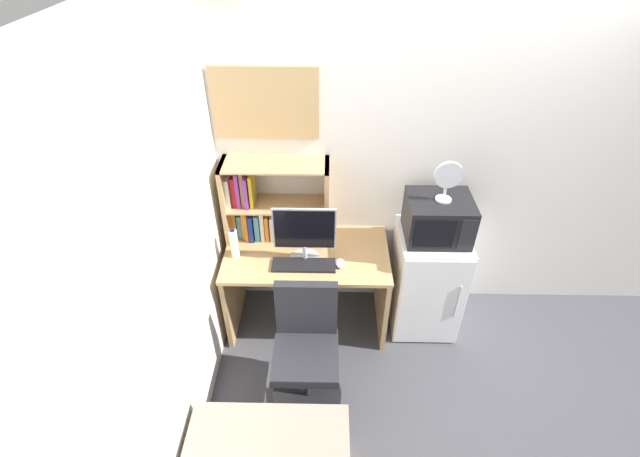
{
  "coord_description": "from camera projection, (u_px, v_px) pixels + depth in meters",
  "views": [
    {
      "loc": [
        -0.79,
        -2.88,
        2.88
      ],
      "look_at": [
        -0.84,
        -0.37,
        0.99
      ],
      "focal_mm": 25.08,
      "sensor_mm": 36.0,
      "label": 1
    }
  ],
  "objects": [
    {
      "name": "wall_left",
      "position": [
        139.0,
        337.0,
        1.98
      ],
      "size": [
        0.04,
        4.4,
        2.6
      ],
      "primitive_type": "cube",
      "color": "silver",
      "rests_on": "ground_plane"
    },
    {
      "name": "desk",
      "position": [
        307.0,
        275.0,
        3.45
      ],
      "size": [
        1.22,
        0.68,
        0.74
      ],
      "color": "tan",
      "rests_on": "ground_plane"
    },
    {
      "name": "hutch_bookshelf",
      "position": [
        262.0,
        203.0,
        3.32
      ],
      "size": [
        0.77,
        0.28,
        0.63
      ],
      "color": "tan",
      "rests_on": "desk"
    },
    {
      "name": "microwave",
      "position": [
        438.0,
        218.0,
        3.16
      ],
      "size": [
        0.45,
        0.39,
        0.31
      ],
      "color": "black",
      "rests_on": "mini_fridge"
    },
    {
      "name": "wall_corkboard",
      "position": [
        265.0,
        103.0,
        2.97
      ],
      "size": [
        0.72,
        0.02,
        0.49
      ],
      "primitive_type": "cube",
      "color": "tan"
    },
    {
      "name": "monitor",
      "position": [
        304.0,
        233.0,
        3.11
      ],
      "size": [
        0.44,
        0.22,
        0.44
      ],
      "color": "#B7B7BC",
      "rests_on": "desk"
    },
    {
      "name": "desk_fan",
      "position": [
        448.0,
        178.0,
        2.95
      ],
      "size": [
        0.19,
        0.11,
        0.3
      ],
      "color": "silver",
      "rests_on": "microwave"
    },
    {
      "name": "computer_mouse",
      "position": [
        340.0,
        263.0,
        3.19
      ],
      "size": [
        0.07,
        0.1,
        0.04
      ],
      "primitive_type": "ellipsoid",
      "color": "silver",
      "rests_on": "desk"
    },
    {
      "name": "wall_back",
      "position": [
        491.0,
        164.0,
        3.25
      ],
      "size": [
        6.4,
        0.04,
        2.6
      ],
      "primitive_type": "cube",
      "color": "silver",
      "rests_on": "ground_plane"
    },
    {
      "name": "mini_fridge",
      "position": [
        426.0,
        280.0,
        3.51
      ],
      "size": [
        0.5,
        0.55,
        0.88
      ],
      "color": "white",
      "rests_on": "ground_plane"
    },
    {
      "name": "desk_chair",
      "position": [
        306.0,
        354.0,
        2.99
      ],
      "size": [
        0.49,
        0.49,
        0.92
      ],
      "color": "black",
      "rests_on": "ground_plane"
    },
    {
      "name": "keyboard",
      "position": [
        304.0,
        265.0,
        3.19
      ],
      "size": [
        0.45,
        0.15,
        0.02
      ],
      "primitive_type": "cube",
      "color": "black",
      "rests_on": "desk"
    },
    {
      "name": "water_bottle",
      "position": [
        234.0,
        243.0,
        3.22
      ],
      "size": [
        0.06,
        0.06,
        0.25
      ],
      "color": "silver",
      "rests_on": "desk"
    }
  ]
}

